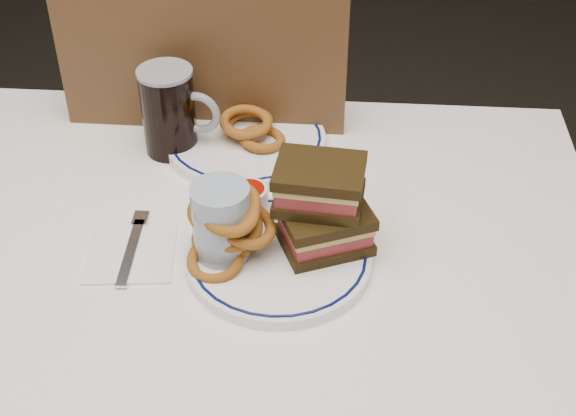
# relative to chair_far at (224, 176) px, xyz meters

# --- Properties ---
(dining_table) EXTENTS (1.27, 0.87, 0.75)m
(dining_table) POSITION_rel_chair_far_xyz_m (-0.03, -0.47, 0.10)
(dining_table) COLOR white
(dining_table) RESTS_ON floor
(chair_far) EXTENTS (0.47, 0.47, 1.00)m
(chair_far) POSITION_rel_chair_far_xyz_m (0.00, 0.00, 0.00)
(chair_far) COLOR #462E16
(chair_far) RESTS_ON floor
(main_plate) EXTENTS (0.25, 0.25, 0.02)m
(main_plate) POSITION_rel_chair_far_xyz_m (0.15, -0.47, 0.21)
(main_plate) COLOR white
(main_plate) RESTS_ON dining_table
(reuben_sandwich) EXTENTS (0.14, 0.13, 0.12)m
(reuben_sandwich) POSITION_rel_chair_far_xyz_m (0.20, -0.44, 0.28)
(reuben_sandwich) COLOR black
(reuben_sandwich) RESTS_ON main_plate
(onion_rings_main) EXTENTS (0.12, 0.12, 0.11)m
(onion_rings_main) POSITION_rel_chair_far_xyz_m (0.08, -0.47, 0.27)
(onion_rings_main) COLOR brown
(onion_rings_main) RESTS_ON main_plate
(ketchup_ramekin) EXTENTS (0.06, 0.06, 0.03)m
(ketchup_ramekin) POSITION_rel_chair_far_xyz_m (0.10, -0.37, 0.24)
(ketchup_ramekin) COLOR white
(ketchup_ramekin) RESTS_ON main_plate
(beer_mug) EXTENTS (0.13, 0.09, 0.14)m
(beer_mug) POSITION_rel_chair_far_xyz_m (-0.04, -0.21, 0.28)
(beer_mug) COLOR black
(beer_mug) RESTS_ON dining_table
(water_glass) EXTENTS (0.08, 0.08, 0.12)m
(water_glass) POSITION_rel_chair_far_xyz_m (0.07, -0.47, 0.26)
(water_glass) COLOR #92A6BC
(water_glass) RESTS_ON dining_table
(far_plate) EXTENTS (0.26, 0.26, 0.02)m
(far_plate) POSITION_rel_chair_far_xyz_m (0.07, -0.19, 0.21)
(far_plate) COLOR white
(far_plate) RESTS_ON dining_table
(onion_rings_far) EXTENTS (0.11, 0.11, 0.05)m
(onion_rings_far) POSITION_rel_chair_far_xyz_m (0.08, -0.19, 0.24)
(onion_rings_far) COLOR brown
(onion_rings_far) RESTS_ON far_plate
(napkin_fork) EXTENTS (0.13, 0.16, 0.01)m
(napkin_fork) POSITION_rel_chair_far_xyz_m (-0.05, -0.47, 0.21)
(napkin_fork) COLOR white
(napkin_fork) RESTS_ON dining_table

